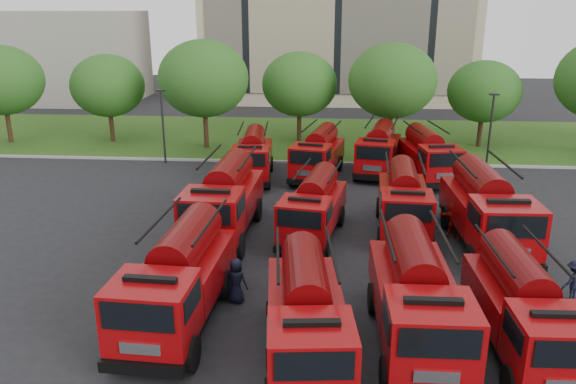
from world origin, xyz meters
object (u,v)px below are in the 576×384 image
Objects in this scene: fire_truck_4 at (225,200)px; firefighter_3 at (570,300)px; fire_truck_8 at (253,155)px; fire_truck_9 at (318,154)px; fire_truck_7 at (487,209)px; firefighter_5 at (452,237)px; fire_truck_6 at (404,200)px; fire_truck_11 at (428,155)px; fire_truck_3 at (524,309)px; fire_truck_10 at (379,149)px; fire_truck_1 at (306,315)px; fire_truck_5 at (314,206)px; fire_truck_2 at (416,297)px; firefighter_4 at (237,302)px; fire_truck_0 at (178,278)px.

fire_truck_4 is 15.13m from firefighter_3.
fire_truck_9 is (4.12, 0.62, 0.03)m from fire_truck_8.
fire_truck_7 is 2.28m from firefighter_5.
fire_truck_11 reaches higher than fire_truck_6.
fire_truck_3 is 0.95× the size of fire_truck_10.
fire_truck_3 is (6.72, 0.99, -0.03)m from fire_truck_1.
fire_truck_3 is at bearing -58.76° from fire_truck_9.
fire_truck_5 is (-0.11, 9.99, -0.08)m from fire_truck_1.
fire_truck_11 is at bearing -60.37° from firefighter_5.
fire_truck_2 is 9.69m from firefighter_5.
fire_truck_11 is 3.90× the size of firefighter_5.
fire_truck_7 reaches higher than fire_truck_3.
fire_truck_3 is 3.87× the size of firefighter_4.
fire_truck_2 is at bearing -70.79° from fire_truck_8.
fire_truck_1 is at bearing -173.61° from fire_truck_3.
fire_truck_2 is 1.04× the size of fire_truck_9.
firefighter_3 is at bearing -70.09° from fire_truck_7.
fire_truck_3 is 11.30m from fire_truck_5.
fire_truck_1 is 0.91× the size of fire_truck_4.
fire_truck_4 is 0.99× the size of fire_truck_7.
fire_truck_1 is (4.44, -1.88, -0.11)m from fire_truck_0.
fire_truck_2 reaches higher than firefighter_4.
fire_truck_10 reaches higher than fire_truck_8.
fire_truck_4 is at bearing -169.23° from fire_truck_5.
fire_truck_9 is (-4.36, 8.77, -0.01)m from fire_truck_6.
fire_truck_3 is at bearing -36.73° from fire_truck_4.
firefighter_3 is at bearing -46.55° from fire_truck_6.
fire_truck_10 is 1.01× the size of fire_truck_11.
fire_truck_3 is 9.42m from firefighter_5.
fire_truck_4 is 13.94m from fire_truck_10.
fire_truck_4 is at bearing -168.55° from fire_truck_6.
fire_truck_1 is at bearing -64.19° from fire_truck_4.
fire_truck_10 is at bearing 69.93° from fire_truck_0.
fire_truck_1 reaches higher than fire_truck_9.
fire_truck_4 is 8.62m from fire_truck_6.
fire_truck_7 is at bearing -60.57° from fire_truck_10.
fire_truck_10 is (8.07, 2.00, 0.05)m from fire_truck_8.
firefighter_3 is at bearing -88.28° from fire_truck_11.
fire_truck_1 is 3.89× the size of firefighter_5.
fire_truck_5 is 12.12m from fire_truck_11.
fire_truck_9 is 1.00× the size of fire_truck_11.
fire_truck_3 is at bearing -70.62° from fire_truck_10.
fire_truck_11 is (2.99, -1.26, -0.01)m from fire_truck_10.
fire_truck_8 is at bearing -65.89° from firefighter_4.
fire_truck_4 reaches higher than fire_truck_8.
fire_truck_9 is 11.75m from firefighter_5.
firefighter_4 is at bearing -151.86° from fire_truck_7.
fire_truck_5 is at bearing 84.66° from fire_truck_1.
fire_truck_8 is 0.95× the size of fire_truck_11.
fire_truck_1 reaches higher than fire_truck_10.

